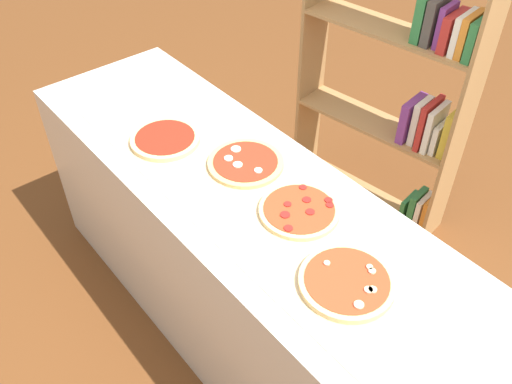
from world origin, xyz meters
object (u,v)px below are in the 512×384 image
object	(u,v)px
pizza_plain_0	(165,139)
pizza_mushroom_3	(347,282)
pizza_pepperoni_2	(299,210)
pizza_mozzarella_1	(245,163)
bookshelf	(403,91)

from	to	relation	value
pizza_plain_0	pizza_mushroom_3	size ratio (longest dim) A/B	0.95
pizza_pepperoni_2	pizza_mozzarella_1	bearing A→B (deg)	176.34
pizza_mozzarella_1	pizza_pepperoni_2	world-z (taller)	same
pizza_plain_0	pizza_mushroom_3	distance (m)	1.00
pizza_mushroom_3	pizza_mozzarella_1	bearing A→B (deg)	169.16
bookshelf	pizza_mushroom_3	bearing A→B (deg)	-58.86
pizza_mozzarella_1	pizza_pepperoni_2	bearing A→B (deg)	-3.66
pizza_mushroom_3	bookshelf	distance (m)	1.40
pizza_pepperoni_2	pizza_mushroom_3	size ratio (longest dim) A/B	0.95
pizza_plain_0	pizza_mushroom_3	world-z (taller)	pizza_mushroom_3
bookshelf	pizza_plain_0	bearing A→B (deg)	-102.87
bookshelf	pizza_mozzarella_1	bearing A→B (deg)	-87.15
pizza_mozzarella_1	bookshelf	distance (m)	1.07
pizza_mushroom_3	bookshelf	xyz separation A→B (m)	(-0.72, 1.20, -0.11)
pizza_plain_0	pizza_pepperoni_2	bearing A→B (deg)	11.77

